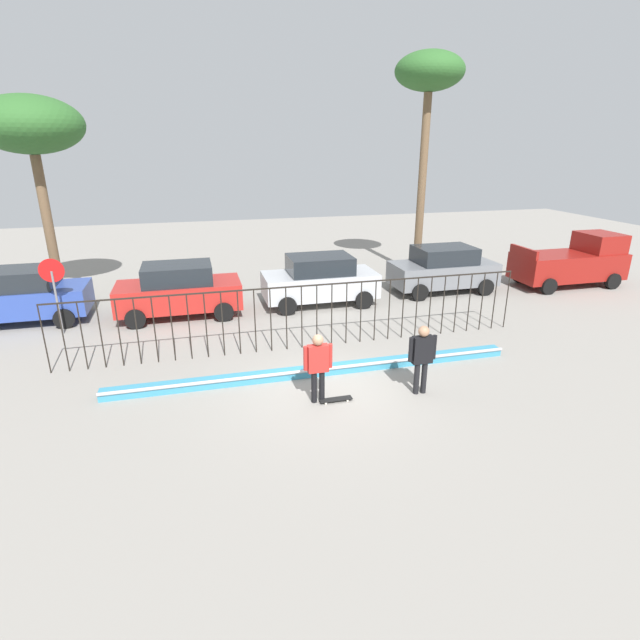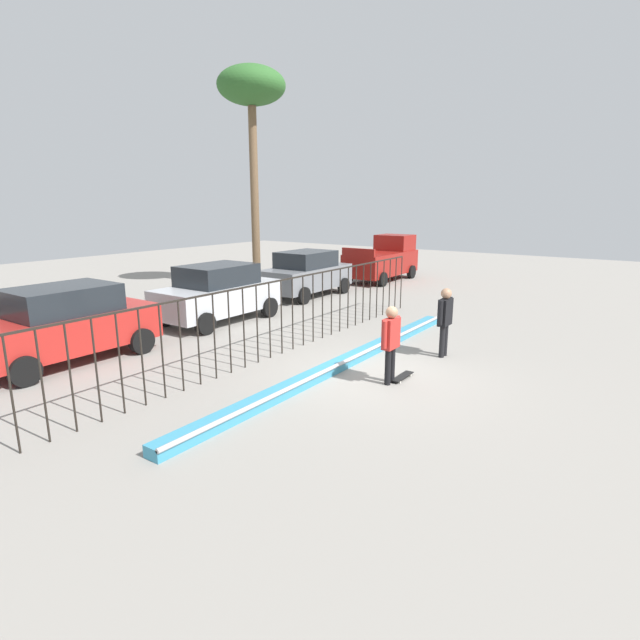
% 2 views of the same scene
% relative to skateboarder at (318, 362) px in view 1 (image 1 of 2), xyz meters
% --- Properties ---
extents(ground_plane, '(60.00, 60.00, 0.00)m').
position_rel_skateboarder_xyz_m(ground_plane, '(0.36, 0.52, -1.04)').
color(ground_plane, gray).
extents(bowl_coping_ledge, '(11.00, 0.40, 0.27)m').
position_rel_skateboarder_xyz_m(bowl_coping_ledge, '(0.36, 1.42, -0.92)').
color(bowl_coping_ledge, teal).
rests_on(bowl_coping_ledge, ground).
extents(perimeter_fence, '(14.04, 0.04, 1.97)m').
position_rel_skateboarder_xyz_m(perimeter_fence, '(0.36, 3.35, 0.16)').
color(perimeter_fence, black).
rests_on(perimeter_fence, ground).
extents(skateboarder, '(0.70, 0.26, 1.73)m').
position_rel_skateboarder_xyz_m(skateboarder, '(0.00, 0.00, 0.00)').
color(skateboarder, black).
rests_on(skateboarder, ground).
extents(skateboard, '(0.80, 0.20, 0.07)m').
position_rel_skateboarder_xyz_m(skateboard, '(0.42, -0.11, -0.98)').
color(skateboard, black).
rests_on(skateboard, ground).
extents(camera_operator, '(0.72, 0.27, 1.79)m').
position_rel_skateboarder_xyz_m(camera_operator, '(2.56, -0.22, 0.03)').
color(camera_operator, black).
rests_on(camera_operator, ground).
extents(parked_car_blue, '(4.30, 2.12, 1.90)m').
position_rel_skateboarder_xyz_m(parked_car_blue, '(-8.47, 7.97, -0.07)').
color(parked_car_blue, '#2D479E').
rests_on(parked_car_blue, ground).
extents(parked_car_red, '(4.30, 2.12, 1.90)m').
position_rel_skateboarder_xyz_m(parked_car_red, '(-3.23, 7.31, -0.07)').
color(parked_car_red, '#B2231E').
rests_on(parked_car_red, ground).
extents(parked_car_silver, '(4.30, 2.12, 1.90)m').
position_rel_skateboarder_xyz_m(parked_car_silver, '(1.97, 7.39, -0.07)').
color(parked_car_silver, '#B7BABF').
rests_on(parked_car_silver, ground).
extents(parked_car_gray, '(4.30, 2.12, 1.90)m').
position_rel_skateboarder_xyz_m(parked_car_gray, '(7.35, 7.76, -0.07)').
color(parked_car_gray, slate).
rests_on(parked_car_gray, ground).
extents(pickup_truck, '(4.70, 2.12, 2.24)m').
position_rel_skateboarder_xyz_m(pickup_truck, '(13.25, 7.23, -0.00)').
color(pickup_truck, maroon).
rests_on(pickup_truck, ground).
extents(stop_sign, '(0.76, 0.07, 2.50)m').
position_rel_skateboarder_xyz_m(stop_sign, '(-6.98, 6.47, 0.58)').
color(stop_sign, slate).
rests_on(stop_sign, ground).
extents(palm_tree_tall, '(2.93, 2.93, 9.54)m').
position_rel_skateboarder_xyz_m(palm_tree_tall, '(7.62, 10.81, 7.37)').
color(palm_tree_tall, brown).
rests_on(palm_tree_tall, ground).
extents(palm_tree_short, '(3.66, 3.66, 7.51)m').
position_rel_skateboarder_xyz_m(palm_tree_short, '(-7.82, 10.38, 5.37)').
color(palm_tree_short, brown).
rests_on(palm_tree_short, ground).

